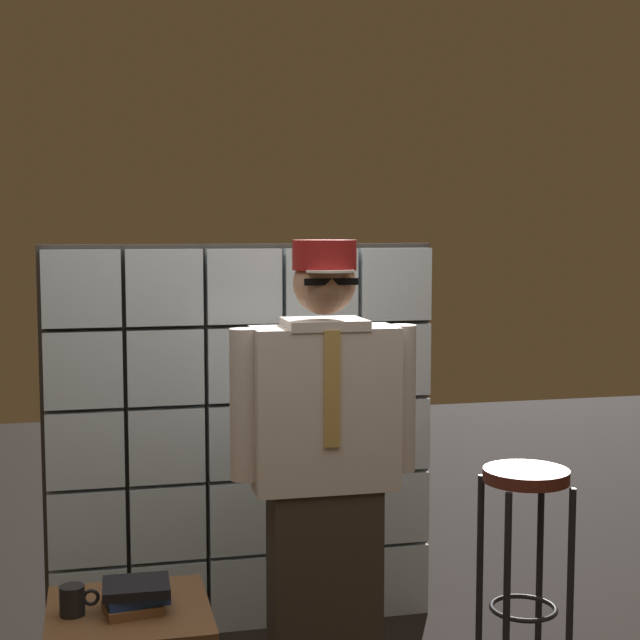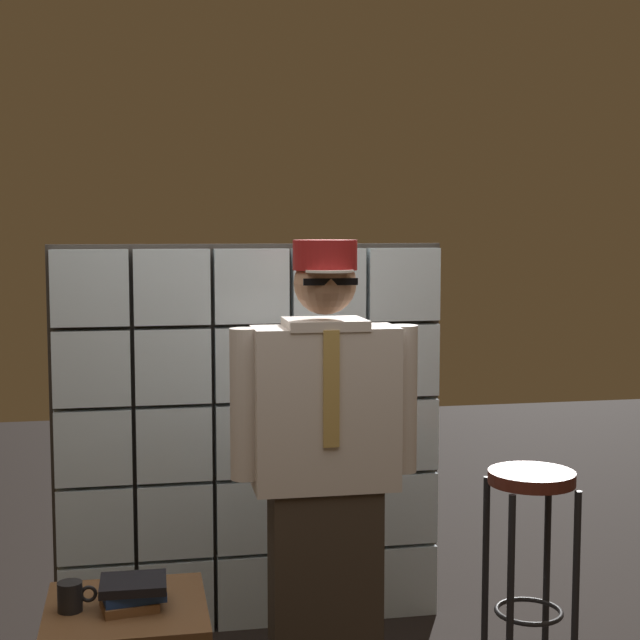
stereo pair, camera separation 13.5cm
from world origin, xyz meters
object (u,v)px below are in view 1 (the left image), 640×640
(standing_person, at_px, (324,469))
(book_stack, at_px, (135,596))
(coffee_mug, at_px, (73,600))
(bar_stool, at_px, (525,521))
(side_table, at_px, (129,630))

(standing_person, xyz_separation_m, book_stack, (-0.69, -0.26, -0.31))
(coffee_mug, bearing_deg, book_stack, -3.64)
(bar_stool, distance_m, coffee_mug, 1.77)
(coffee_mug, bearing_deg, side_table, 3.78)
(standing_person, distance_m, coffee_mug, 0.97)
(side_table, bearing_deg, coffee_mug, -176.22)
(book_stack, bearing_deg, coffee_mug, 176.36)
(side_table, distance_m, book_stack, 0.13)
(bar_stool, distance_m, book_stack, 1.58)
(book_stack, distance_m, coffee_mug, 0.19)
(side_table, bearing_deg, bar_stool, 13.26)
(bar_stool, xyz_separation_m, book_stack, (-1.53, -0.39, -0.02))
(book_stack, xyz_separation_m, coffee_mug, (-0.19, 0.01, -0.00))
(standing_person, xyz_separation_m, coffee_mug, (-0.88, -0.25, -0.31))
(standing_person, bearing_deg, bar_stool, 9.12)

